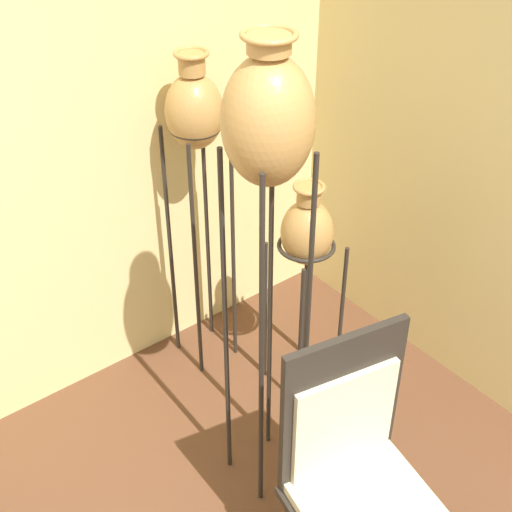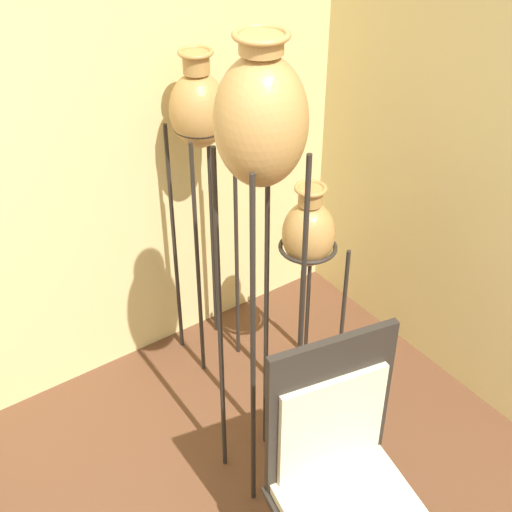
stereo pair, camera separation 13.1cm
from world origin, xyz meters
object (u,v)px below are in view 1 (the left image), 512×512
at_px(vase_stand_medium, 195,121).
at_px(chair, 359,472).
at_px(vase_stand_tall, 268,133).
at_px(vase_stand_short, 307,236).

xyz_separation_m(vase_stand_medium, chair, (-0.32, -1.42, -0.72)).
bearing_deg(vase_stand_tall, vase_stand_medium, 73.09).
bearing_deg(vase_stand_tall, chair, -96.68).
height_order(vase_stand_medium, vase_stand_short, vase_stand_medium).
distance_m(vase_stand_medium, vase_stand_short, 0.72).
bearing_deg(vase_stand_medium, chair, -102.63).
xyz_separation_m(vase_stand_medium, vase_stand_short, (0.26, -0.48, -0.47)).
bearing_deg(chair, vase_stand_tall, 95.04).
bearing_deg(vase_stand_tall, vase_stand_short, 33.41).
distance_m(vase_stand_short, chair, 1.14).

